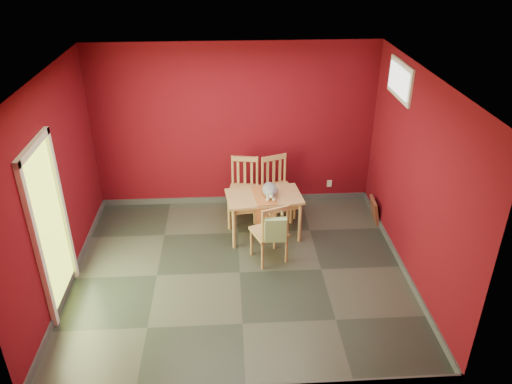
{
  "coord_description": "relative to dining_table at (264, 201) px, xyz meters",
  "views": [
    {
      "loc": [
        -0.11,
        -5.5,
        4.19
      ],
      "look_at": [
        0.25,
        0.45,
        1.0
      ],
      "focal_mm": 35.0,
      "sensor_mm": 36.0,
      "label": 1
    }
  ],
  "objects": [
    {
      "name": "outlet_plate",
      "position": [
        1.2,
        1.06,
        -0.3
      ],
      "size": [
        0.08,
        0.02,
        0.12
      ],
      "primitive_type": "cube",
      "color": "silver",
      "rests_on": "room_shell"
    },
    {
      "name": "room_shell",
      "position": [
        -0.4,
        -0.93,
        -0.55
      ],
      "size": [
        4.5,
        4.5,
        4.5
      ],
      "color": "#5E0913",
      "rests_on": "ground"
    },
    {
      "name": "chair_far_right",
      "position": [
        0.26,
        0.61,
        -0.09
      ],
      "size": [
        0.59,
        0.59,
        0.99
      ],
      "color": "tan",
      "rests_on": "ground"
    },
    {
      "name": "doorway",
      "position": [
        -2.62,
        -1.33,
        0.53
      ],
      "size": [
        0.06,
        1.01,
        2.13
      ],
      "color": "#B7D838",
      "rests_on": "ground"
    },
    {
      "name": "cat",
      "position": [
        0.09,
        0.02,
        0.2
      ],
      "size": [
        0.36,
        0.51,
        0.23
      ],
      "primitive_type": null,
      "rotation": [
        0.0,
        0.0,
        0.27
      ],
      "color": "slate",
      "rests_on": "table_runner"
    },
    {
      "name": "picture_frame",
      "position": [
        1.79,
        0.31,
        -0.41
      ],
      "size": [
        0.15,
        0.39,
        0.38
      ],
      "color": "brown",
      "rests_on": "ground"
    },
    {
      "name": "window",
      "position": [
        1.83,
        0.07,
        1.75
      ],
      "size": [
        0.05,
        0.9,
        0.5
      ],
      "color": "white",
      "rests_on": "room_shell"
    },
    {
      "name": "dining_table",
      "position": [
        0.0,
        0.0,
        0.0
      ],
      "size": [
        1.16,
        0.76,
        0.68
      ],
      "color": "tan",
      "rests_on": "ground"
    },
    {
      "name": "table_runner",
      "position": [
        0.0,
        -0.1,
        0.04
      ],
      "size": [
        0.37,
        0.65,
        0.31
      ],
      "color": "#B35E2E",
      "rests_on": "dining_table"
    },
    {
      "name": "chair_near",
      "position": [
        0.04,
        -0.66,
        -0.12
      ],
      "size": [
        0.56,
        0.56,
        0.93
      ],
      "color": "tan",
      "rests_on": "ground"
    },
    {
      "name": "ground",
      "position": [
        -0.4,
        -0.93,
        -0.6
      ],
      "size": [
        4.5,
        4.5,
        0.0
      ],
      "primitive_type": "plane",
      "color": "#2D342D",
      "rests_on": "ground"
    },
    {
      "name": "tote_bag",
      "position": [
        0.09,
        -0.87,
        0.04
      ],
      "size": [
        0.29,
        0.18,
        0.41
      ],
      "color": "#87AE6F",
      "rests_on": "chair_near"
    },
    {
      "name": "chair_far_left",
      "position": [
        -0.28,
        0.6,
        -0.09
      ],
      "size": [
        0.53,
        0.53,
        0.99
      ],
      "color": "tan",
      "rests_on": "ground"
    }
  ]
}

